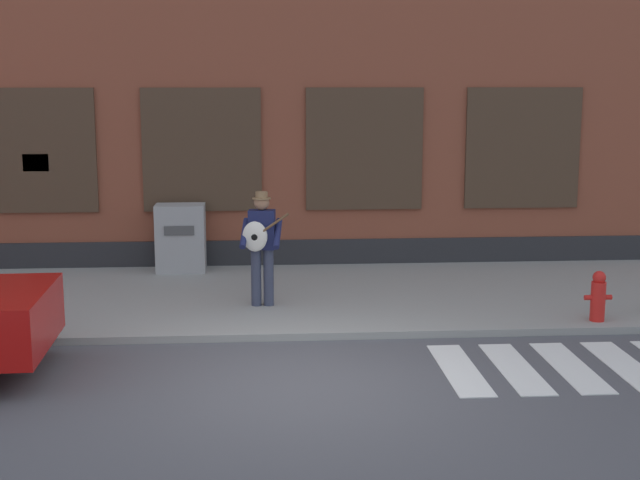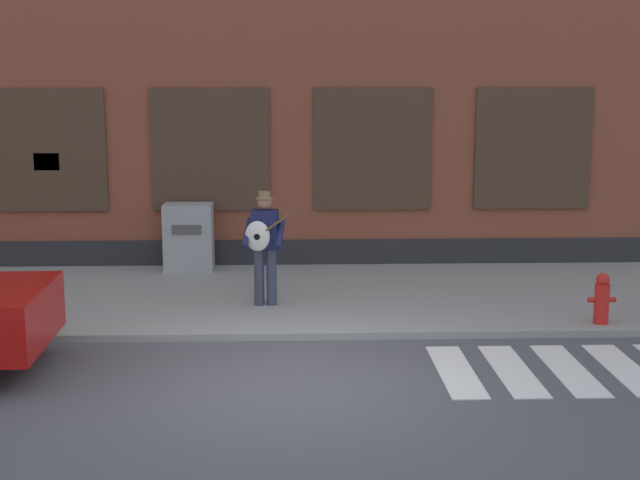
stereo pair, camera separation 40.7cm
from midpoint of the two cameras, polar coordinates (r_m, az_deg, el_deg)
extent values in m
plane|color=#4C4C51|center=(10.16, -2.40, -9.20)|extent=(160.00, 160.00, 0.00)
cube|color=gray|center=(13.85, -2.86, -3.65)|extent=(28.00, 4.41, 0.10)
cube|color=brown|center=(17.67, -3.27, 13.38)|extent=(28.00, 4.00, 8.67)
cube|color=#28282B|center=(15.93, -3.02, -0.97)|extent=(28.00, 0.04, 0.55)
cube|color=#473323|center=(16.17, -18.45, 5.43)|extent=(2.06, 0.06, 2.14)
cube|color=black|center=(16.16, -18.46, 5.43)|extent=(1.94, 0.03, 2.02)
cube|color=#473323|center=(15.70, -8.31, 5.72)|extent=(2.06, 0.06, 2.14)
cube|color=black|center=(15.69, -8.31, 5.72)|extent=(1.94, 0.03, 2.02)
cube|color=#473323|center=(15.75, 2.12, 5.83)|extent=(2.06, 0.06, 2.14)
cube|color=black|center=(15.74, 2.12, 5.83)|extent=(1.94, 0.03, 2.02)
cube|color=#473323|center=(16.30, 12.16, 5.76)|extent=(2.06, 0.06, 2.14)
cube|color=black|center=(16.29, 12.17, 5.76)|extent=(1.94, 0.03, 2.02)
cube|color=yellow|center=(16.16, -18.43, 4.72)|extent=(0.44, 0.02, 0.30)
cube|color=silver|center=(10.71, 7.83, -8.21)|extent=(0.42, 1.90, 0.01)
cube|color=silver|center=(10.87, 11.32, -8.05)|extent=(0.42, 1.90, 0.01)
cube|color=silver|center=(11.06, 14.71, -7.86)|extent=(0.42, 1.90, 0.01)
cube|color=silver|center=(11.29, 17.96, -7.66)|extent=(0.42, 1.90, 0.01)
cube|color=silver|center=(11.32, -17.60, -3.73)|extent=(0.07, 0.24, 0.12)
cube|color=silver|center=(10.25, -18.91, -5.26)|extent=(0.07, 0.24, 0.12)
cylinder|color=#33384C|center=(13.07, -4.20, -2.39)|extent=(0.15, 0.15, 0.84)
cylinder|color=#33384C|center=(13.08, -5.00, -2.40)|extent=(0.15, 0.15, 0.84)
cube|color=#191E47|center=(12.95, -4.64, 0.67)|extent=(0.40, 0.27, 0.57)
sphere|color=#9E7051|center=(12.89, -4.66, 2.41)|extent=(0.22, 0.22, 0.22)
cylinder|color=olive|center=(12.88, -4.67, 2.67)|extent=(0.27, 0.28, 0.02)
cylinder|color=olive|center=(12.87, -4.67, 2.89)|extent=(0.18, 0.18, 0.09)
cylinder|color=#191E47|center=(12.82, -3.64, 0.41)|extent=(0.15, 0.52, 0.39)
cylinder|color=#191E47|center=(12.89, -5.75, 0.43)|extent=(0.15, 0.52, 0.39)
ellipsoid|color=silver|center=(12.79, -5.10, 0.22)|extent=(0.37, 0.16, 0.44)
cylinder|color=black|center=(12.74, -5.14, 0.17)|extent=(0.09, 0.02, 0.09)
cylinder|color=brown|center=(12.71, -3.97, 0.99)|extent=(0.47, 0.10, 0.34)
cube|color=#9E9E9E|center=(15.51, -9.65, 0.12)|extent=(0.84, 0.51, 1.17)
cube|color=#4C4C4C|center=(15.22, -9.77, 0.59)|extent=(0.50, 0.02, 0.16)
cylinder|color=red|center=(12.76, 16.49, -3.78)|extent=(0.20, 0.20, 0.55)
sphere|color=red|center=(12.69, 16.57, -2.32)|extent=(0.18, 0.18, 0.18)
cylinder|color=red|center=(12.70, 15.91, -3.57)|extent=(0.10, 0.07, 0.07)
cylinder|color=red|center=(12.80, 17.09, -3.52)|extent=(0.10, 0.07, 0.07)
camera|label=1|loc=(0.20, -90.99, -0.18)|focal=50.00mm
camera|label=2|loc=(0.20, 89.01, 0.18)|focal=50.00mm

